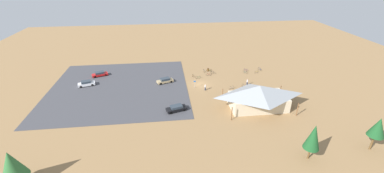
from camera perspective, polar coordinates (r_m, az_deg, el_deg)
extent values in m
plane|color=#937047|center=(69.39, 1.94, 0.43)|extent=(160.00, 160.00, 0.00)
cube|color=#424247|center=(70.67, -16.22, -0.15)|extent=(36.42, 35.75, 0.05)
cube|color=beige|center=(59.72, 14.79, -3.35)|extent=(12.69, 6.61, 3.13)
pyramid|color=#93999E|center=(58.42, 15.10, -0.93)|extent=(15.07, 8.99, 2.53)
cylinder|color=brown|center=(66.07, 19.46, -1.05)|extent=(0.20, 0.20, 3.13)
cylinder|color=brown|center=(61.18, 6.95, -1.86)|extent=(0.20, 0.20, 3.13)
cylinder|color=brown|center=(59.46, 22.88, -4.81)|extent=(0.20, 0.20, 3.13)
cylinder|color=brown|center=(53.98, 9.04, -6.13)|extent=(0.20, 0.20, 3.13)
cylinder|color=brown|center=(78.31, 3.67, 3.85)|extent=(0.60, 0.60, 0.90)
cylinder|color=#99999E|center=(67.12, 0.61, 0.55)|extent=(0.08, 0.08, 2.20)
cube|color=#1959B2|center=(66.78, 0.62, 1.17)|extent=(0.56, 0.04, 0.40)
cylinder|color=brown|center=(55.88, 35.80, -10.29)|extent=(0.34, 0.34, 2.98)
cone|color=#194C23|center=(54.27, 36.70, -7.43)|extent=(2.74, 2.74, 3.61)
cylinder|color=brown|center=(48.41, 25.12, -13.56)|extent=(0.29, 0.29, 2.28)
cone|color=#194C23|center=(46.44, 25.93, -10.27)|extent=(2.63, 2.63, 4.55)
cone|color=#2D6633|center=(45.70, -35.85, -14.26)|extent=(3.70, 3.70, 4.60)
torus|color=black|center=(78.01, 4.31, 3.66)|extent=(0.70, 0.21, 0.71)
torus|color=black|center=(78.05, 3.57, 3.70)|extent=(0.70, 0.21, 0.71)
cylinder|color=yellow|center=(77.98, 3.94, 3.76)|extent=(0.91, 0.25, 0.04)
cylinder|color=yellow|center=(77.94, 4.08, 3.81)|extent=(0.04, 0.04, 0.40)
cube|color=black|center=(77.87, 4.08, 3.94)|extent=(0.21, 0.13, 0.05)
cylinder|color=yellow|center=(77.95, 3.65, 3.87)|extent=(0.04, 0.04, 0.51)
cylinder|color=black|center=(77.85, 3.66, 4.04)|extent=(0.15, 0.47, 0.03)
torus|color=black|center=(67.88, 9.37, -0.19)|extent=(0.73, 0.24, 0.75)
torus|color=black|center=(67.42, 8.66, -0.33)|extent=(0.73, 0.24, 0.75)
cylinder|color=silver|center=(67.60, 9.02, -0.17)|extent=(0.87, 0.27, 0.04)
cylinder|color=silver|center=(67.63, 9.16, -0.06)|extent=(0.04, 0.04, 0.47)
cube|color=black|center=(67.53, 9.17, 0.12)|extent=(0.21, 0.13, 0.05)
cylinder|color=silver|center=(67.37, 8.75, -0.15)|extent=(0.04, 0.04, 0.44)
cylinder|color=black|center=(67.27, 8.76, 0.02)|extent=(0.16, 0.47, 0.03)
torus|color=black|center=(72.75, 1.10, 2.00)|extent=(0.66, 0.20, 0.67)
torus|color=black|center=(73.10, 1.82, 2.11)|extent=(0.66, 0.20, 0.67)
cylinder|color=#1E7F38|center=(72.88, 1.46, 2.13)|extent=(0.89, 0.26, 0.04)
cylinder|color=#1E7F38|center=(72.79, 1.33, 2.16)|extent=(0.04, 0.04, 0.36)
cube|color=black|center=(72.71, 1.33, 2.29)|extent=(0.21, 0.13, 0.05)
cylinder|color=#1E7F38|center=(72.97, 1.75, 2.26)|extent=(0.04, 0.04, 0.45)
cylinder|color=black|center=(72.88, 1.75, 2.42)|extent=(0.15, 0.47, 0.03)
torus|color=black|center=(78.17, 12.40, 3.12)|extent=(0.59, 0.33, 0.65)
torus|color=black|center=(78.28, 11.72, 3.23)|extent=(0.59, 0.33, 0.65)
cylinder|color=#197A7F|center=(78.18, 12.06, 3.25)|extent=(0.79, 0.43, 0.04)
cylinder|color=#197A7F|center=(78.14, 12.19, 3.27)|extent=(0.04, 0.04, 0.34)
cube|color=black|center=(78.07, 12.20, 3.39)|extent=(0.21, 0.16, 0.05)
cylinder|color=#197A7F|center=(78.18, 11.80, 3.37)|extent=(0.04, 0.04, 0.47)
cylinder|color=black|center=(78.09, 11.82, 3.53)|extent=(0.25, 0.44, 0.03)
torus|color=black|center=(79.67, 12.46, 3.56)|extent=(0.45, 0.52, 0.65)
torus|color=black|center=(80.11, 11.88, 3.75)|extent=(0.45, 0.52, 0.65)
cylinder|color=#722D9E|center=(79.85, 12.18, 3.73)|extent=(0.59, 0.70, 0.04)
cylinder|color=#722D9E|center=(79.74, 12.29, 3.75)|extent=(0.04, 0.04, 0.38)
cube|color=black|center=(79.67, 12.30, 3.88)|extent=(0.19, 0.20, 0.05)
cylinder|color=#722D9E|center=(79.98, 11.96, 3.88)|extent=(0.04, 0.04, 0.45)
cylinder|color=black|center=(79.90, 11.97, 4.03)|extent=(0.39, 0.33, 0.03)
torus|color=black|center=(81.29, 15.41, 3.69)|extent=(0.24, 0.62, 0.64)
torus|color=black|center=(82.02, 14.95, 3.94)|extent=(0.24, 0.62, 0.64)
cylinder|color=#2347B7|center=(81.62, 15.19, 3.88)|extent=(0.34, 0.92, 0.04)
cylinder|color=#2347B7|center=(81.45, 15.28, 3.89)|extent=(0.04, 0.04, 0.38)
cube|color=black|center=(81.38, 15.29, 4.02)|extent=(0.14, 0.22, 0.05)
cylinder|color=#2347B7|center=(81.87, 15.01, 4.05)|extent=(0.04, 0.04, 0.41)
cylinder|color=black|center=(81.80, 15.03, 4.19)|extent=(0.47, 0.18, 0.03)
torus|color=black|center=(76.21, 5.11, 3.06)|extent=(0.59, 0.42, 0.68)
torus|color=black|center=(76.55, 4.44, 3.19)|extent=(0.59, 0.42, 0.68)
cylinder|color=black|center=(76.34, 4.78, 3.21)|extent=(0.75, 0.53, 0.04)
cylinder|color=black|center=(76.24, 4.90, 3.25)|extent=(0.04, 0.04, 0.43)
cube|color=black|center=(76.15, 4.91, 3.40)|extent=(0.21, 0.18, 0.05)
cylinder|color=black|center=(76.44, 4.51, 3.32)|extent=(0.04, 0.04, 0.42)
cylinder|color=black|center=(76.36, 4.52, 3.47)|extent=(0.30, 0.41, 0.03)
torus|color=black|center=(73.37, 0.42, 2.23)|extent=(0.24, 0.68, 0.70)
torus|color=black|center=(74.21, 0.11, 2.52)|extent=(0.24, 0.68, 0.70)
cylinder|color=orange|center=(73.74, 0.27, 2.46)|extent=(0.30, 0.90, 0.04)
cylinder|color=orange|center=(73.55, 0.32, 2.48)|extent=(0.04, 0.04, 0.44)
cube|color=black|center=(73.46, 0.32, 2.63)|extent=(0.13, 0.21, 0.05)
cylinder|color=orange|center=(74.04, 0.14, 2.64)|extent=(0.04, 0.04, 0.41)
cylinder|color=black|center=(73.96, 0.14, 2.78)|extent=(0.47, 0.17, 0.03)
torus|color=black|center=(75.11, 4.27, 2.77)|extent=(0.76, 0.07, 0.75)
torus|color=black|center=(74.97, 3.52, 2.74)|extent=(0.76, 0.07, 0.75)
cylinder|color=red|center=(74.99, 3.90, 2.84)|extent=(0.91, 0.07, 0.04)
cylinder|color=red|center=(74.98, 4.04, 2.91)|extent=(0.04, 0.04, 0.42)
cube|color=black|center=(74.90, 4.04, 3.05)|extent=(0.20, 0.09, 0.05)
cylinder|color=red|center=(74.89, 3.60, 2.91)|extent=(0.04, 0.04, 0.46)
cylinder|color=black|center=(74.80, 3.60, 3.07)|extent=(0.05, 0.48, 0.03)
torus|color=black|center=(77.00, 2.89, 3.38)|extent=(0.13, 0.67, 0.67)
torus|color=black|center=(77.85, 2.68, 3.64)|extent=(0.13, 0.67, 0.67)
cylinder|color=#B7B7BC|center=(77.38, 2.79, 3.59)|extent=(0.15, 0.88, 0.04)
cylinder|color=#B7B7BC|center=(77.19, 2.83, 3.60)|extent=(0.04, 0.04, 0.40)
cube|color=black|center=(77.12, 2.83, 3.74)|extent=(0.11, 0.21, 0.05)
cylinder|color=#B7B7BC|center=(77.68, 2.71, 3.76)|extent=(0.04, 0.04, 0.41)
cylinder|color=black|center=(77.61, 2.71, 3.90)|extent=(0.48, 0.09, 0.03)
torus|color=black|center=(78.96, 14.22, 3.16)|extent=(0.62, 0.31, 0.66)
torus|color=black|center=(79.64, 14.74, 3.30)|extent=(0.62, 0.31, 0.66)
cylinder|color=yellow|center=(79.25, 14.49, 3.31)|extent=(0.86, 0.41, 0.04)
cylinder|color=yellow|center=(79.09, 14.41, 3.35)|extent=(0.04, 0.04, 0.43)
cube|color=black|center=(79.01, 14.43, 3.50)|extent=(0.22, 0.15, 0.05)
cylinder|color=yellow|center=(79.48, 14.71, 3.44)|extent=(0.04, 0.04, 0.45)
cylinder|color=black|center=(79.40, 14.73, 3.59)|extent=(0.23, 0.45, 0.03)
torus|color=black|center=(68.88, 12.14, -0.05)|extent=(0.42, 0.66, 0.75)
torus|color=black|center=(69.43, 11.54, 0.24)|extent=(0.42, 0.66, 0.75)
cylinder|color=silver|center=(69.10, 11.84, 0.19)|extent=(0.49, 0.79, 0.04)
cylinder|color=silver|center=(68.96, 11.96, 0.22)|extent=(0.04, 0.04, 0.46)
cube|color=black|center=(68.86, 11.98, 0.39)|extent=(0.17, 0.21, 0.05)
cylinder|color=silver|center=(69.27, 11.61, 0.39)|extent=(0.04, 0.04, 0.48)
cylinder|color=black|center=(69.17, 11.63, 0.57)|extent=(0.43, 0.27, 0.03)
cube|color=black|center=(57.04, -3.56, -5.10)|extent=(4.98, 3.10, 0.58)
cube|color=#2D3842|center=(56.74, -3.57, -4.61)|extent=(2.96, 2.30, 0.55)
cylinder|color=black|center=(56.05, -4.78, -5.99)|extent=(0.68, 0.39, 0.64)
cylinder|color=black|center=(57.37, -5.32, -5.19)|extent=(0.68, 0.39, 0.64)
cylinder|color=black|center=(56.96, -1.77, -5.33)|extent=(0.68, 0.39, 0.64)
cylinder|color=black|center=(58.25, -2.37, -4.56)|extent=(0.68, 0.39, 0.64)
cube|color=white|center=(74.21, -22.91, 0.54)|extent=(4.65, 2.89, 0.67)
cube|color=#2D3842|center=(73.96, -22.99, 0.97)|extent=(2.76, 2.17, 0.56)
cylinder|color=black|center=(73.66, -23.99, -0.06)|extent=(0.68, 0.38, 0.64)
cylinder|color=black|center=(75.10, -24.00, 0.43)|extent=(0.68, 0.38, 0.64)
cylinder|color=black|center=(73.53, -21.73, 0.33)|extent=(0.68, 0.38, 0.64)
cylinder|color=black|center=(74.97, -21.79, 0.81)|extent=(0.68, 0.38, 0.64)
cube|color=tan|center=(70.58, -6.16, 1.25)|extent=(4.86, 3.14, 0.57)
cube|color=#2D3842|center=(70.34, -6.19, 1.68)|extent=(2.90, 2.29, 0.59)
cylinder|color=black|center=(69.56, -7.12, 0.63)|extent=(0.68, 0.42, 0.64)
cylinder|color=black|center=(70.87, -7.54, 1.11)|extent=(0.68, 0.42, 0.64)
cylinder|color=black|center=(70.49, -4.77, 1.11)|extent=(0.68, 0.42, 0.64)
cylinder|color=black|center=(71.79, -5.22, 1.57)|extent=(0.68, 0.42, 0.64)
cube|color=red|center=(79.26, -20.25, 2.58)|extent=(4.75, 3.19, 0.58)
cube|color=#2D3842|center=(79.05, -20.31, 2.96)|extent=(2.86, 2.30, 0.56)
cylinder|color=black|center=(78.52, -21.21, 2.04)|extent=(0.68, 0.44, 0.64)
cylinder|color=black|center=(79.89, -21.37, 2.42)|extent=(0.68, 0.44, 0.64)
cylinder|color=black|center=(78.81, -19.07, 2.49)|extent=(0.68, 0.44, 0.64)
cylinder|color=black|center=(80.18, -19.27, 2.86)|extent=(0.68, 0.44, 0.64)
cube|color=#2D3347|center=(68.11, 14.08, -0.54)|extent=(0.40, 0.38, 0.82)
cylinder|color=red|center=(67.80, 14.14, 0.01)|extent=(0.36, 0.36, 0.62)
sphere|color=tan|center=(67.61, 14.18, 0.33)|extent=(0.24, 0.24, 0.24)
cube|color=#2D3347|center=(70.62, 12.45, 0.68)|extent=(0.32, 0.38, 0.92)
cylinder|color=silver|center=(70.29, 12.51, 1.26)|extent=(0.36, 0.36, 0.66)
sphere|color=tan|center=(70.11, 12.54, 1.59)|extent=(0.24, 0.24, 0.24)
cube|color=#2D3347|center=(66.22, 3.03, -0.49)|extent=(0.37, 0.40, 0.89)
cylinder|color=silver|center=(65.88, 3.05, 0.11)|extent=(0.36, 0.36, 0.64)
sphere|color=tan|center=(65.69, 3.06, 0.45)|extent=(0.24, 0.24, 0.24)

